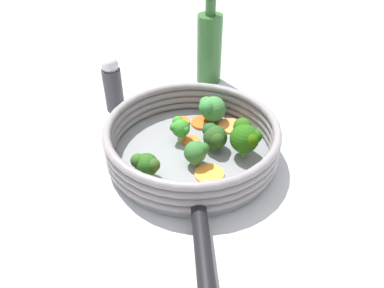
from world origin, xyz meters
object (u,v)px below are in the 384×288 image
at_px(carrot_slice_1, 231,126).
at_px(carrot_slice_3, 208,193).
at_px(carrot_slice_4, 182,196).
at_px(broccoli_floret_1, 145,165).
at_px(skillet, 192,154).
at_px(broccoli_floret_3, 211,108).
at_px(broccoli_floret_2, 214,136).
at_px(broccoli_floret_4, 180,128).
at_px(oil_bottle, 211,48).
at_px(carrot_slice_0, 202,123).
at_px(carrot_slice_5, 191,141).
at_px(broccoli_floret_0, 197,152).
at_px(carrot_slice_6, 209,174).
at_px(salt_shaker, 113,84).
at_px(broccoli_floret_5, 245,136).
at_px(carrot_slice_2, 181,122).

height_order(carrot_slice_1, carrot_slice_3, carrot_slice_3).
height_order(carrot_slice_4, broccoli_floret_1, broccoli_floret_1).
bearing_deg(carrot_slice_3, skillet, -69.05).
xyz_separation_m(skillet, broccoli_floret_3, (-0.02, -0.09, 0.04)).
relative_size(broccoli_floret_2, broccoli_floret_4, 1.10).
bearing_deg(oil_bottle, carrot_slice_0, 91.15).
bearing_deg(carrot_slice_5, broccoli_floret_2, 161.52).
xyz_separation_m(carrot_slice_0, broccoli_floret_0, (-0.00, 0.11, 0.02)).
xyz_separation_m(carrot_slice_4, broccoli_floret_1, (0.06, -0.03, 0.03)).
bearing_deg(broccoli_floret_0, broccoli_floret_4, -57.67).
height_order(carrot_slice_5, broccoli_floret_1, broccoli_floret_1).
xyz_separation_m(carrot_slice_0, carrot_slice_3, (-0.03, 0.18, 0.00)).
relative_size(carrot_slice_1, broccoli_floret_4, 1.06).
bearing_deg(carrot_slice_6, oil_bottle, -84.78).
distance_m(broccoli_floret_3, salt_shaker, 0.20).
height_order(broccoli_floret_4, oil_bottle, oil_bottle).
bearing_deg(carrot_slice_6, carrot_slice_0, -78.99).
xyz_separation_m(carrot_slice_1, oil_bottle, (0.06, -0.20, 0.06)).
distance_m(carrot_slice_6, broccoli_floret_2, 0.07).
xyz_separation_m(carrot_slice_0, carrot_slice_1, (-0.05, 0.00, -0.00)).
xyz_separation_m(broccoli_floret_2, salt_shaker, (0.21, -0.12, 0.02)).
relative_size(broccoli_floret_0, broccoli_floret_5, 0.70).
height_order(broccoli_floret_5, oil_bottle, oil_bottle).
height_order(carrot_slice_3, oil_bottle, oil_bottle).
bearing_deg(broccoli_floret_5, carrot_slice_0, -45.57).
xyz_separation_m(broccoli_floret_1, salt_shaker, (0.11, -0.21, 0.01)).
bearing_deg(skillet, salt_shaker, -37.44).
xyz_separation_m(carrot_slice_3, broccoli_floret_1, (0.10, -0.02, 0.03)).
height_order(broccoli_floret_2, broccoli_floret_3, broccoli_floret_3).
height_order(carrot_slice_0, carrot_slice_1, carrot_slice_0).
relative_size(carrot_slice_3, carrot_slice_4, 0.82).
bearing_deg(carrot_slice_1, carrot_slice_6, 78.85).
height_order(carrot_slice_6, oil_bottle, oil_bottle).
relative_size(carrot_slice_2, carrot_slice_5, 1.04).
bearing_deg(salt_shaker, broccoli_floret_5, 153.33).
bearing_deg(broccoli_floret_3, carrot_slice_2, 12.37).
height_order(carrot_slice_1, broccoli_floret_5, broccoli_floret_5).
distance_m(carrot_slice_4, carrot_slice_6, 0.06).
distance_m(carrot_slice_3, carrot_slice_6, 0.04).
xyz_separation_m(carrot_slice_2, broccoli_floret_5, (-0.12, 0.08, 0.03)).
bearing_deg(broccoli_floret_0, oil_bottle, -88.46).
relative_size(carrot_slice_5, carrot_slice_6, 0.65).
bearing_deg(salt_shaker, broccoli_floret_0, 138.42).
distance_m(carrot_slice_1, broccoli_floret_0, 0.12).
distance_m(carrot_slice_3, broccoli_floret_4, 0.14).
bearing_deg(carrot_slice_1, carrot_slice_5, 39.55).
xyz_separation_m(broccoli_floret_5, salt_shaker, (0.26, -0.13, 0.00)).
bearing_deg(carrot_slice_5, skillet, 103.41).
distance_m(broccoli_floret_2, broccoli_floret_3, 0.08).
xyz_separation_m(carrot_slice_0, broccoli_floret_3, (-0.01, -0.01, 0.03)).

